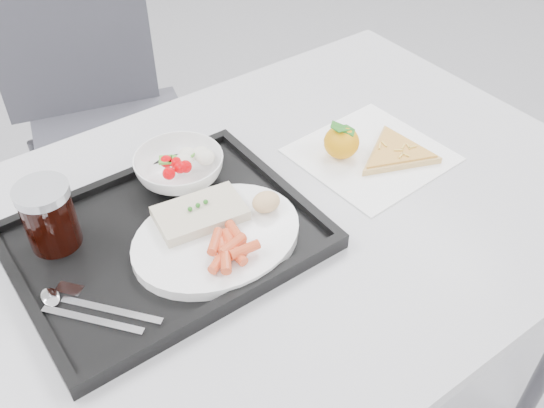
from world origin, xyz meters
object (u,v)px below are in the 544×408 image
Objects in this scene: tray at (166,239)px; pizza_slice at (396,153)px; chair at (99,104)px; salad_bowl at (179,168)px; dinner_plate at (217,238)px; tangerine at (341,142)px; table at (266,243)px; cola_glass at (49,215)px.

pizza_slice is at bearing -6.70° from tray.
chair is 2.07× the size of tray.
chair is at bearing 81.70° from salad_bowl.
pizza_slice is at bearing 0.66° from dinner_plate.
tray is at bearing -178.96° from tangerine.
tray is (-0.19, -0.77, 0.22)m from chair.
tray is at bearing 167.03° from table.
cola_glass is 1.36× the size of tangerine.
dinner_plate is at bearing -98.71° from chair.
pizza_slice is (0.59, -0.14, -0.06)m from cola_glass.
cola_glass is 0.61m from pizza_slice.
tray is 2.27× the size of pizza_slice.
tray is at bearing -32.25° from cola_glass.
chair is at bearing 103.18° from tangerine.
table is at bearing 10.22° from dinner_plate.
chair is (0.02, 0.81, -0.15)m from table.
tangerine is at bearing -76.82° from chair.
table is 4.44× the size of dinner_plate.
chair reaches higher than salad_bowl.
tray reaches higher than table.
chair is 6.11× the size of salad_bowl.
tangerine is (0.31, 0.06, 0.01)m from dinner_plate.
salad_bowl is (0.09, 0.11, 0.03)m from tray.
chair is at bearing 64.51° from cola_glass.
cola_glass is at bearing -174.64° from salad_bowl.
dinner_plate is at bearing -100.31° from salad_bowl.
tangerine is at bearing -9.16° from cola_glass.
salad_bowl is 1.92× the size of tangerine.
tangerine is 0.40× the size of pizza_slice.
pizza_slice is (0.08, -0.06, -0.02)m from tangerine.
tangerine is 0.11m from pizza_slice.
salad_bowl reaches higher than pizza_slice.
table is at bearing -91.47° from chair.
tangerine reaches higher than table.
tray is 0.45m from pizza_slice.
table is 2.67× the size of tray.
tray is at bearing 136.03° from dinner_plate.
chair is 8.61× the size of cola_glass.
pizza_slice is (0.45, -0.05, 0.00)m from tray.
table is 0.82m from chair.
cola_glass reaches higher than salad_bowl.
dinner_plate is 0.25m from cola_glass.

